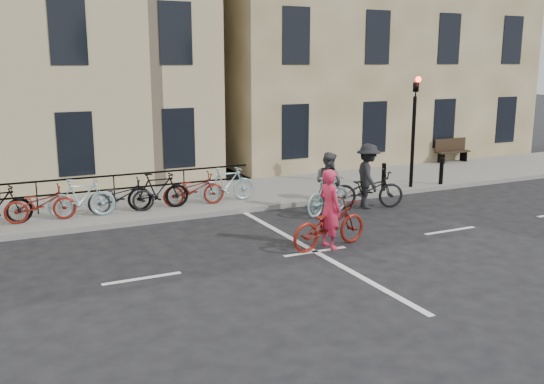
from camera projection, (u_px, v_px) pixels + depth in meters
name	position (u px, v px, depth m)	size (l,w,h in m)	color
ground	(315.00, 252.00, 13.85)	(120.00, 120.00, 0.00)	black
sidewalk	(90.00, 210.00, 17.40)	(46.00, 4.00, 0.15)	slate
building_east	(346.00, 19.00, 27.83)	(14.00, 10.00, 12.00)	#887952
traffic_light	(414.00, 118.00, 19.80)	(0.18, 0.30, 3.90)	black
bollard_east	(384.00, 177.00, 19.60)	(0.14, 0.14, 0.90)	black
bollard_west	(441.00, 171.00, 20.63)	(0.14, 0.14, 0.90)	black
bench	(452.00, 149.00, 25.21)	(1.60, 0.41, 0.97)	black
parked_bikes	(100.00, 197.00, 16.49)	(9.35, 1.23, 1.05)	black
cyclist_pink	(329.00, 221.00, 14.05)	(2.18, 1.04, 1.86)	maroon
cyclist_grey	(328.00, 189.00, 17.10)	(1.92, 1.17, 1.79)	#8DB4B8
cyclist_dark	(368.00, 183.00, 17.83)	(2.29, 1.40, 1.92)	black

